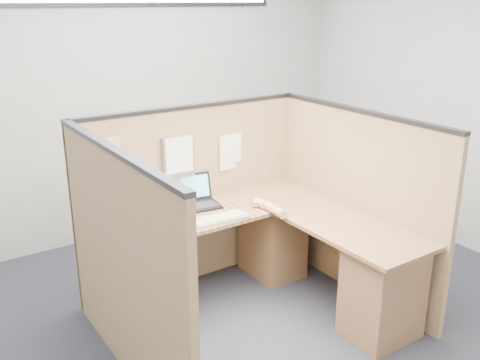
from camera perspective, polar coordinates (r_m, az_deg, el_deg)
floor at (r=4.11m, az=2.41°, el=-15.70°), size 5.00×5.00×0.00m
wall_back at (r=5.45m, az=-11.69°, el=8.54°), size 5.00×0.00×5.00m
cubicle_partitions at (r=4.06m, az=-1.02°, el=-3.85°), size 2.06×1.83×1.53m
l_desk at (r=4.21m, az=2.20°, el=-8.65°), size 1.95×1.75×0.73m
laptop at (r=4.37m, az=-4.79°, el=-1.94°), size 0.35×0.35×0.24m
keyboard at (r=4.06m, az=-2.41°, el=-4.19°), size 0.49×0.19×0.03m
mouse at (r=4.33m, az=1.98°, el=-2.59°), size 0.11×0.07×0.04m
hand_forearm at (r=4.23m, az=3.16°, el=-2.92°), size 0.11×0.38×0.08m
blue_poster at (r=4.06m, az=-13.83°, el=2.72°), size 0.19×0.01×0.26m
american_flag at (r=4.03m, az=-14.40°, el=3.19°), size 0.22×0.01×0.37m
file_holder at (r=4.28m, az=-6.61°, el=2.48°), size 0.27×0.05×0.34m
paper_left at (r=4.56m, az=-0.97°, el=3.33°), size 0.20×0.01×0.26m
paper_right at (r=4.57m, az=-1.05°, el=2.94°), size 0.23×0.03×0.29m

